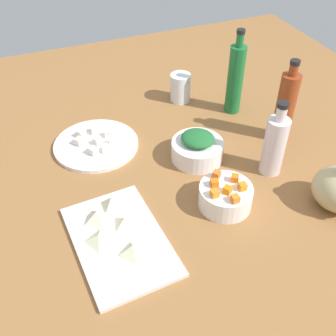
{
  "coord_description": "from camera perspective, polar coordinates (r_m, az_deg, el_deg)",
  "views": [
    {
      "loc": [
        74.49,
        -30.22,
        78.02
      ],
      "look_at": [
        0.0,
        0.0,
        8.0
      ],
      "focal_mm": 43.33,
      "sensor_mm": 36.0,
      "label": 1
    }
  ],
  "objects": [
    {
      "name": "dumpling_0",
      "position": [
        1.02,
        -7.91,
        -4.72
      ],
      "size": [
        7.06,
        7.06,
        3.1
      ],
      "primitive_type": "pyramid",
      "rotation": [
        0.0,
        0.0,
        2.36
      ],
      "color": "beige",
      "rests_on": "cutting_board"
    },
    {
      "name": "tofu_cube_3",
      "position": [
        1.19,
        -10.48,
        2.41
      ],
      "size": [
        2.99,
        2.99,
        2.2
      ],
      "primitive_type": "cube",
      "rotation": [
        0.0,
        0.0,
        0.5
      ],
      "color": "#E5EDCF",
      "rests_on": "plate_tofu"
    },
    {
      "name": "tofu_cube_2",
      "position": [
        1.27,
        -10.27,
        5.31
      ],
      "size": [
        2.36,
        2.36,
        2.2
      ],
      "primitive_type": "cube",
      "rotation": [
        0.0,
        0.0,
        1.49
      ],
      "color": "silver",
      "rests_on": "plate_tofu"
    },
    {
      "name": "drinking_glass_0",
      "position": [
        1.41,
        1.76,
        11.23
      ],
      "size": [
        7.03,
        7.03,
        9.67
      ],
      "primitive_type": "cylinder",
      "color": "white",
      "rests_on": "tabletop"
    },
    {
      "name": "dumpling_1",
      "position": [
        0.95,
        -9.63,
        -9.64
      ],
      "size": [
        6.66,
        6.61,
        2.23
      ],
      "primitive_type": "pyramid",
      "rotation": [
        0.0,
        0.0,
        5.98
      ],
      "color": "beige",
      "rests_on": "cutting_board"
    },
    {
      "name": "bottle_2",
      "position": [
        1.24,
        16.2,
        8.33
      ],
      "size": [
        5.56,
        5.56,
        25.62
      ],
      "color": "#92391A",
      "rests_on": "tabletop"
    },
    {
      "name": "carrot_cube_1",
      "position": [
        1.0,
        6.53,
        -2.12
      ],
      "size": [
        2.02,
        2.02,
        1.8
      ],
      "primitive_type": "cube",
      "rotation": [
        0.0,
        0.0,
        1.44
      ],
      "color": "orange",
      "rests_on": "bowl_carrots"
    },
    {
      "name": "bottle_0",
      "position": [
        1.11,
        14.76,
        3.22
      ],
      "size": [
        5.99,
        5.99,
        22.01
      ],
      "color": "silver",
      "rests_on": "tabletop"
    },
    {
      "name": "tofu_cube_0",
      "position": [
        1.24,
        -8.37,
        4.81
      ],
      "size": [
        2.8,
        2.8,
        2.2
      ],
      "primitive_type": "cube",
      "rotation": [
        0.0,
        0.0,
        2.81
      ],
      "color": "white",
      "rests_on": "plate_tofu"
    },
    {
      "name": "dumpling_4",
      "position": [
        0.99,
        -9.91,
        -6.62
      ],
      "size": [
        5.98,
        6.14,
        3.08
      ],
      "primitive_type": "pyramid",
      "rotation": [
        0.0,
        0.0,
        1.74
      ],
      "color": "beige",
      "rests_on": "cutting_board"
    },
    {
      "name": "tabletop",
      "position": [
        1.11,
        0.0,
        -2.53
      ],
      "size": [
        190.0,
        190.0,
        3.0
      ],
      "primitive_type": "cube",
      "color": "olive",
      "rests_on": "ground"
    },
    {
      "name": "dumpling_3",
      "position": [
        0.98,
        -6.12,
        -7.52
      ],
      "size": [
        6.61,
        6.36,
        2.5
      ],
      "primitive_type": "pyramid",
      "rotation": [
        0.0,
        0.0,
        3.63
      ],
      "color": "beige",
      "rests_on": "cutting_board"
    },
    {
      "name": "plate_tofu",
      "position": [
        1.23,
        -10.07,
        3.24
      ],
      "size": [
        25.2,
        25.2,
        1.2
      ],
      "primitive_type": "cylinder",
      "color": "white",
      "rests_on": "tabletop"
    },
    {
      "name": "tofu_cube_5",
      "position": [
        1.21,
        -7.78,
        3.66
      ],
      "size": [
        2.53,
        2.53,
        2.2
      ],
      "primitive_type": "cube",
      "rotation": [
        0.0,
        0.0,
        1.41
      ],
      "color": "white",
      "rests_on": "plate_tofu"
    },
    {
      "name": "cutting_board",
      "position": [
        0.96,
        -6.8,
        -10.12
      ],
      "size": [
        32.04,
        22.1,
        1.0
      ],
      "primitive_type": "cube",
      "rotation": [
        0.0,
        0.0,
        0.07
      ],
      "color": "silver",
      "rests_on": "tabletop"
    },
    {
      "name": "carrot_cube_5",
      "position": [
        1.0,
        10.43,
        -2.57
      ],
      "size": [
        1.89,
        1.89,
        1.8
      ],
      "primitive_type": "cube",
      "rotation": [
        0.0,
        0.0,
        3.09
      ],
      "color": "orange",
      "rests_on": "bowl_carrots"
    },
    {
      "name": "carrot_cube_0",
      "position": [
        0.98,
        6.57,
        -3.57
      ],
      "size": [
        1.86,
        1.86,
        1.8
      ],
      "primitive_type": "cube",
      "rotation": [
        0.0,
        0.0,
        0.04
      ],
      "color": "orange",
      "rests_on": "bowl_carrots"
    },
    {
      "name": "carrot_cube_3",
      "position": [
        1.02,
        9.39,
        -1.43
      ],
      "size": [
        2.49,
        2.49,
        1.8
      ],
      "primitive_type": "cube",
      "rotation": [
        0.0,
        0.0,
        1.0
      ],
      "color": "orange",
      "rests_on": "bowl_carrots"
    },
    {
      "name": "carrot_cube_2",
      "position": [
        0.99,
        8.36,
        -3.06
      ],
      "size": [
        2.49,
        2.49,
        1.8
      ],
      "primitive_type": "cube",
      "rotation": [
        0.0,
        0.0,
        0.57
      ],
      "color": "orange",
      "rests_on": "bowl_carrots"
    },
    {
      "name": "bottle_1",
      "position": [
        1.34,
        9.45,
        12.34
      ],
      "size": [
        5.19,
        5.19,
        27.9
      ],
      "color": "#196C32",
      "rests_on": "tabletop"
    },
    {
      "name": "tofu_cube_7",
      "position": [
        1.26,
        -12.07,
        4.71
      ],
      "size": [
        2.97,
        2.97,
        2.2
      ],
      "primitive_type": "cube",
      "rotation": [
        0.0,
        0.0,
        0.49
      ],
      "color": "silver",
      "rests_on": "plate_tofu"
    },
    {
      "name": "tofu_cube_4",
      "position": [
        1.23,
        -12.38,
        3.67
      ],
      "size": [
        3.0,
        3.0,
        2.2
      ],
      "primitive_type": "cube",
      "rotation": [
        0.0,
        0.0,
        0.51
      ],
      "color": "white",
      "rests_on": "plate_tofu"
    },
    {
      "name": "bowl_greens",
      "position": [
        1.16,
        4.13,
        2.48
      ],
      "size": [
        14.79,
        14.79,
        5.78
      ],
      "primitive_type": "cylinder",
      "color": "white",
      "rests_on": "tabletop"
    },
    {
      "name": "tofu_cube_6",
      "position": [
        1.19,
        -8.8,
        2.75
      ],
      "size": [
        2.28,
        2.28,
        2.2
      ],
      "primitive_type": "cube",
      "rotation": [
        0.0,
        0.0,
        3.1
      ],
      "color": "white",
      "rests_on": "plate_tofu"
    },
    {
      "name": "carrot_cube_6",
      "position": [
        0.97,
        9.42,
        -4.3
      ],
      "size": [
        1.83,
        1.83,
        1.8
      ],
      "primitive_type": "cube",
      "rotation": [
        0.0,
        0.0,
        0.02
      ],
      "color": "orange",
      "rests_on": "bowl_carrots"
    },
    {
      "name": "dumpling_2",
      "position": [
        0.92,
        -4.94,
        -11.31
      ],
      "size": [
        5.14,
        5.84,
        2.62
      ],
      "primitive_type": "pyramid",
      "rotation": [
        0.0,
        0.0,
        4.62
      ],
      "color": "beige",
      "rests_on": "cutting_board"
    },
    {
      "name": "chopped_greens_mound",
      "position": [
        1.13,
        4.23,
        4.19
      ],
      "size": [
        13.0,
        12.88,
        2.87
      ],
      "primitive_type": "ellipsoid",
      "rotation": [
        0.0,
        0.0,
        0.64
      ],
      "color": "#21652F",
      "rests_on": "bowl_greens"
    },
    {
      "name": "carrot_cube_4",
      "position": [
        1.03,
        6.84,
        -0.91
      ],
      "size": [
        2.52,
        2.52,
        1.8
      ],
      "primitive_type": "cube",
      "rotation": [
        0.0,
        0.0,
        2.21
      ],
      "color": "orange",
      "rests_on": "bowl_carrots"
    },
    {
      "name": "tofu_cube_1",
      "position": [
        1.22,
        -9.79,
        3.75
      ],
      "size": [
        2.7,
        2.7,
        2.2
      ],
      "primitive_type": "cube",
      "rotation": [
        0.0,
        0.0,
        1.83
      ],
      "color": "white",
      "rests_on": "plate_tofu"
    },
    {
      "name": "bowl_carrots",
      "position": [
        1.03,
        8.07,
        -3.97
      ],
      "size": [
        13.48,
        13.48,
        5.91
      ],
      "primitive_type": "cylinder",
      "color": "white",
      "rests_on": "tabletop"
    }
  ]
}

